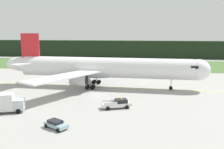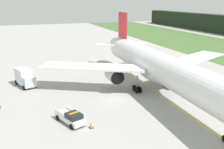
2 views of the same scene
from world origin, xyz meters
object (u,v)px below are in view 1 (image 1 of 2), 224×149
(catering_truck, at_px, (6,103))
(apron_cone, at_px, (131,103))
(ops_pickup_truck, at_px, (117,104))
(airliner, at_px, (103,68))
(staff_car, at_px, (56,124))

(catering_truck, height_order, apron_cone, catering_truck)
(apron_cone, bearing_deg, ops_pickup_truck, -136.13)
(airliner, height_order, ops_pickup_truck, airliner)
(airliner, relative_size, ops_pickup_truck, 9.38)
(catering_truck, bearing_deg, staff_car, -26.46)
(catering_truck, xyz_separation_m, apron_cone, (22.84, 8.12, -1.48))
(ops_pickup_truck, height_order, apron_cone, ops_pickup_truck)
(ops_pickup_truck, xyz_separation_m, staff_car, (-8.29, -11.76, -0.21))
(catering_truck, relative_size, apron_cone, 8.27)
(airliner, bearing_deg, catering_truck, -120.51)
(airliner, xyz_separation_m, ops_pickup_truck, (6.20, -18.31, -4.34))
(catering_truck, bearing_deg, airliner, 59.49)
(staff_car, bearing_deg, catering_truck, 153.54)
(catering_truck, relative_size, staff_car, 1.50)
(airliner, distance_m, apron_cone, 18.78)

